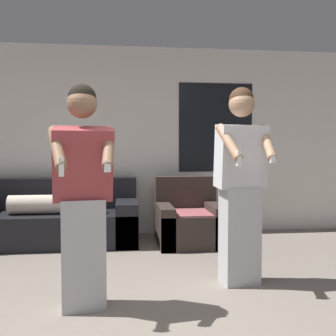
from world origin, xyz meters
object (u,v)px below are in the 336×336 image
Objects in this scene: couch at (56,220)px; person_right at (241,184)px; armchair at (189,221)px; person_left at (83,196)px.

person_right is at bearing -42.92° from couch.
person_left is (-1.17, -2.01, 0.59)m from armchair.
person_left is at bearing -75.74° from couch.
person_right reaches higher than armchair.
couch is 2.35× the size of armchair.
couch is at bearing 137.08° from person_right.
couch is 2.71m from person_right.
person_right is (1.37, 0.41, 0.04)m from person_left.
person_left is 0.96× the size of person_right.
person_left reaches higher than armchair.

